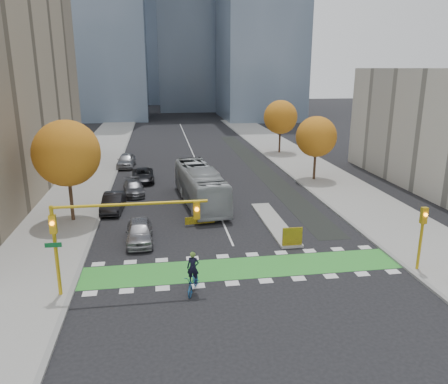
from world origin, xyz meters
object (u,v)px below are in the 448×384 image
object	(u,v)px
bus	(200,186)
traffic_signal_west	(104,225)
tree_east_near	(316,137)
tree_east_far	(280,117)
tree_west	(67,153)
parked_car_b	(113,202)
hazard_board	(292,236)
parked_car_c	(134,188)
parked_car_d	(143,175)
cyclist	(193,279)
parked_car_a	(139,232)
traffic_signal_east	(422,229)
parked_car_e	(126,160)

from	to	relation	value
bus	traffic_signal_west	bearing A→B (deg)	-118.71
tree_east_near	traffic_signal_west	world-z (taller)	tree_east_near
bus	tree_east_far	bearing A→B (deg)	52.70
tree_east_far	tree_west	bearing A→B (deg)	-133.30
tree_east_far	bus	bearing A→B (deg)	-121.32
tree_east_far	parked_car_b	size ratio (longest dim) A/B	1.62
hazard_board	bus	distance (m)	12.37
tree_west	tree_east_far	xyz separation A→B (m)	(24.50, 26.00, -0.38)
tree_east_far	bus	xyz separation A→B (m)	(-13.79, -22.66, -3.55)
parked_car_c	parked_car_d	bearing A→B (deg)	73.85
parked_car_d	traffic_signal_west	bearing A→B (deg)	-95.29
traffic_signal_west	cyclist	size ratio (longest dim) A/B	3.55
tree_west	parked_car_b	bearing A→B (deg)	37.09
bus	parked_car_c	world-z (taller)	bus
tree_east_far	parked_car_d	size ratio (longest dim) A/B	1.52
tree_east_near	parked_car_a	xyz separation A→B (m)	(-18.50, -15.25, -4.07)
tree_east_far	parked_car_d	bearing A→B (deg)	-144.46
parked_car_d	hazard_board	bearing A→B (deg)	-64.38
traffic_signal_west	parked_car_c	world-z (taller)	traffic_signal_west
traffic_signal_east	tree_west	bearing A→B (deg)	150.93
tree_west	cyclist	world-z (taller)	tree_west
tree_west	tree_east_far	distance (m)	35.73
hazard_board	parked_car_b	world-z (taller)	parked_car_b
hazard_board	cyclist	world-z (taller)	cyclist
cyclist	parked_car_e	distance (m)	33.53
bus	parked_car_b	distance (m)	7.84
hazard_board	parked_car_c	xyz separation A→B (m)	(-11.49, 15.07, -0.13)
hazard_board	tree_east_far	xyz separation A→B (m)	(8.50, 33.80, 4.44)
parked_car_a	traffic_signal_east	bearing A→B (deg)	-24.97
traffic_signal_west	cyclist	distance (m)	5.67
tree_east_far	cyclist	world-z (taller)	tree_east_far
tree_east_far	parked_car_c	bearing A→B (deg)	-136.87
parked_car_a	parked_car_b	distance (m)	7.92
tree_east_near	traffic_signal_east	xyz separation A→B (m)	(-1.50, -22.51, -2.13)
tree_east_far	traffic_signal_west	size ratio (longest dim) A/B	0.90
parked_car_c	tree_west	bearing A→B (deg)	-129.22
hazard_board	traffic_signal_east	world-z (taller)	traffic_signal_east
parked_car_a	traffic_signal_west	bearing A→B (deg)	-102.98
hazard_board	cyclist	distance (m)	8.99
cyclist	parked_car_b	world-z (taller)	cyclist
traffic_signal_east	parked_car_d	bearing A→B (deg)	124.81
parked_car_b	tree_east_near	bearing A→B (deg)	23.74
tree_east_near	parked_car_c	world-z (taller)	tree_east_near
tree_west	cyclist	distance (m)	16.40
tree_east_near	bus	xyz separation A→B (m)	(-13.29, -6.66, -3.17)
tree_east_near	parked_car_e	bearing A→B (deg)	154.54
cyclist	parked_car_d	bearing A→B (deg)	115.90
tree_west	traffic_signal_east	xyz separation A→B (m)	(22.50, -12.51, -2.88)
traffic_signal_west	parked_car_b	world-z (taller)	traffic_signal_west
cyclist	traffic_signal_west	bearing A→B (deg)	-168.31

